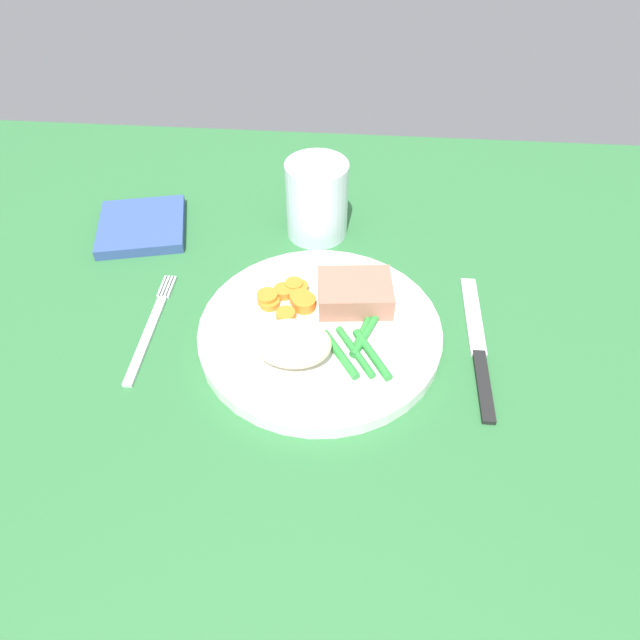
{
  "coord_description": "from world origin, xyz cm",
  "views": [
    {
      "loc": [
        2.33,
        -42.61,
        47.51
      ],
      "look_at": [
        -1.14,
        -0.63,
        4.6
      ],
      "focal_mm": 32.09,
      "sensor_mm": 36.0,
      "label": 1
    }
  ],
  "objects": [
    {
      "name": "dining_table",
      "position": [
        0.0,
        0.0,
        1.0
      ],
      "size": [
        120.0,
        90.0,
        2.0
      ],
      "color": "#2D6B38",
      "rests_on": "ground"
    },
    {
      "name": "dinner_plate",
      "position": [
        -1.14,
        -0.63,
        2.8
      ],
      "size": [
        25.98,
        25.98,
        1.6
      ],
      "primitive_type": "cylinder",
      "color": "white",
      "rests_on": "dining_table"
    },
    {
      "name": "meat_portion",
      "position": [
        2.37,
        3.46,
        4.98
      ],
      "size": [
        8.63,
        6.97,
        2.76
      ],
      "primitive_type": "cube",
      "rotation": [
        0.0,
        0.0,
        0.11
      ],
      "color": "#A86B56",
      "rests_on": "dinner_plate"
    },
    {
      "name": "mashed_potatoes",
      "position": [
        -3.48,
        -5.31,
        5.84
      ],
      "size": [
        7.79,
        5.37,
        4.47
      ],
      "primitive_type": "ellipsoid",
      "color": "beige",
      "rests_on": "dinner_plate"
    },
    {
      "name": "carrot_slices",
      "position": [
        -4.89,
        2.75,
        4.15
      ],
      "size": [
        6.58,
        7.38,
        1.27
      ],
      "color": "orange",
      "rests_on": "dinner_plate"
    },
    {
      "name": "green_beans",
      "position": [
        3.08,
        -3.49,
        4.01
      ],
      "size": [
        7.46,
        9.54,
        0.88
      ],
      "color": "#2D8C38",
      "rests_on": "dinner_plate"
    },
    {
      "name": "fork",
      "position": [
        -19.78,
        -0.89,
        2.2
      ],
      "size": [
        1.44,
        16.6,
        0.4
      ],
      "rotation": [
        0.0,
        0.0,
        0.06
      ],
      "color": "silver",
      "rests_on": "dining_table"
    },
    {
      "name": "knife",
      "position": [
        15.71,
        -0.92,
        2.2
      ],
      "size": [
        1.7,
        20.5,
        0.64
      ],
      "rotation": [
        0.0,
        0.0,
        -0.03
      ],
      "color": "black",
      "rests_on": "dining_table"
    },
    {
      "name": "water_glass",
      "position": [
        -3.09,
        18.1,
        6.32
      ],
      "size": [
        7.79,
        7.79,
        9.95
      ],
      "color": "silver",
      "rests_on": "dining_table"
    },
    {
      "name": "napkin",
      "position": [
        -26.02,
        16.53,
        2.68
      ],
      "size": [
        13.18,
        13.46,
        1.36
      ],
      "primitive_type": "cube",
      "rotation": [
        0.0,
        0.0,
        0.23
      ],
      "color": "#334C8C",
      "rests_on": "dining_table"
    }
  ]
}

